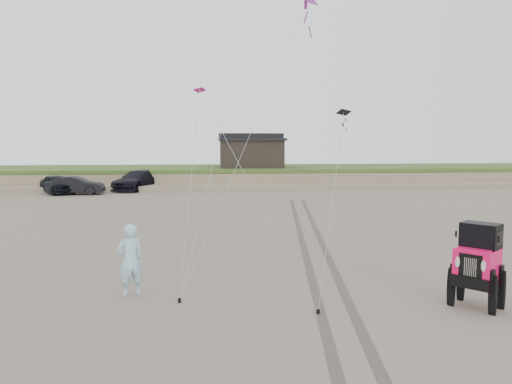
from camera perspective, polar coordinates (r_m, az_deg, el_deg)
ground at (r=13.24m, az=5.04°, el=-12.53°), size 160.00×160.00×0.00m
dune_ridge at (r=50.03m, az=-2.91°, el=1.84°), size 160.00×14.25×1.73m
cabin at (r=49.56m, az=-0.58°, el=4.61°), size 6.40×5.40×3.35m
truck_a at (r=43.70m, az=-21.76°, el=0.84°), size 4.02×4.82×1.55m
truck_b at (r=42.41m, az=-19.93°, el=0.70°), size 4.43×1.56×1.46m
truck_c at (r=44.72m, az=-13.24°, el=1.32°), size 4.87×6.52×1.76m
jeep at (r=13.77m, az=23.92°, el=-8.60°), size 4.76×4.48×1.71m
man at (r=13.98m, az=-14.17°, el=-7.53°), size 0.84×0.70×1.96m
stake_main at (r=13.36m, az=-8.74°, el=-12.14°), size 0.08×0.08×0.12m
stake_aux at (r=12.48m, az=7.12°, el=-13.40°), size 0.08×0.08×0.12m
tire_tracks at (r=21.23m, az=6.37°, el=-5.59°), size 5.22×29.74×0.01m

